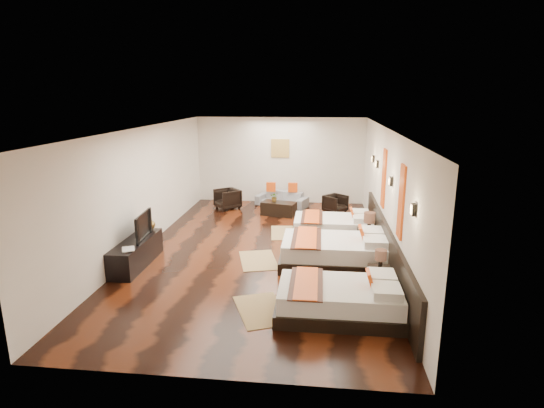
# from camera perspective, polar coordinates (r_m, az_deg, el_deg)

# --- Properties ---
(floor) EXTENTS (5.50, 9.50, 0.01)m
(floor) POSITION_cam_1_polar(r_m,az_deg,el_deg) (10.19, -1.42, -6.06)
(floor) COLOR black
(floor) RESTS_ON ground
(ceiling) EXTENTS (5.50, 9.50, 0.01)m
(ceiling) POSITION_cam_1_polar(r_m,az_deg,el_deg) (9.59, -1.52, 9.85)
(ceiling) COLOR white
(ceiling) RESTS_ON floor
(back_wall) EXTENTS (5.50, 0.01, 2.80)m
(back_wall) POSITION_cam_1_polar(r_m,az_deg,el_deg) (14.44, 1.08, 5.73)
(back_wall) COLOR silver
(back_wall) RESTS_ON floor
(left_wall) EXTENTS (0.01, 9.50, 2.80)m
(left_wall) POSITION_cam_1_polar(r_m,az_deg,el_deg) (10.52, -16.50, 1.94)
(left_wall) COLOR silver
(left_wall) RESTS_ON floor
(right_wall) EXTENTS (0.01, 9.50, 2.80)m
(right_wall) POSITION_cam_1_polar(r_m,az_deg,el_deg) (9.81, 14.66, 1.22)
(right_wall) COLOR silver
(right_wall) RESTS_ON floor
(headboard_panel) EXTENTS (0.08, 6.60, 0.90)m
(headboard_panel) POSITION_cam_1_polar(r_m,az_deg,el_deg) (9.31, 14.73, -5.59)
(headboard_panel) COLOR black
(headboard_panel) RESTS_ON floor
(bed_near) EXTENTS (2.06, 1.29, 0.78)m
(bed_near) POSITION_cam_1_polar(r_m,az_deg,el_deg) (7.38, 8.94, -12.19)
(bed_near) COLOR black
(bed_near) RESTS_ON floor
(bed_mid) EXTENTS (2.30, 1.45, 0.88)m
(bed_mid) POSITION_cam_1_polar(r_m,az_deg,el_deg) (9.34, 8.42, -6.15)
(bed_mid) COLOR black
(bed_mid) RESTS_ON floor
(bed_far) EXTENTS (2.02, 1.27, 0.77)m
(bed_far) POSITION_cam_1_polar(r_m,az_deg,el_deg) (11.15, 8.08, -2.96)
(bed_far) COLOR black
(bed_far) RESTS_ON floor
(nightstand_a) EXTENTS (0.40, 0.40, 0.79)m
(nightstand_a) POSITION_cam_1_polar(r_m,az_deg,el_deg) (8.35, 13.86, -9.14)
(nightstand_a) COLOR black
(nightstand_a) RESTS_ON floor
(nightstand_b) EXTENTS (0.48, 0.48, 0.95)m
(nightstand_b) POSITION_cam_1_polar(r_m,az_deg,el_deg) (10.19, 12.48, -4.42)
(nightstand_b) COLOR black
(nightstand_b) RESTS_ON floor
(jute_mat_near) EXTENTS (1.14, 1.39, 0.01)m
(jute_mat_near) POSITION_cam_1_polar(r_m,az_deg,el_deg) (7.53, -1.40, -13.66)
(jute_mat_near) COLOR #9D7F4F
(jute_mat_near) RESTS_ON floor
(jute_mat_mid) EXTENTS (1.03, 1.35, 0.01)m
(jute_mat_mid) POSITION_cam_1_polar(r_m,az_deg,el_deg) (9.58, -1.81, -7.36)
(jute_mat_mid) COLOR #9D7F4F
(jute_mat_mid) RESTS_ON floor
(jute_mat_far) EXTENTS (0.88, 1.28, 0.01)m
(jute_mat_far) POSITION_cam_1_polar(r_m,az_deg,el_deg) (11.42, 1.80, -3.77)
(jute_mat_far) COLOR #9D7F4F
(jute_mat_far) RESTS_ON floor
(tv_console) EXTENTS (0.50, 1.80, 0.55)m
(tv_console) POSITION_cam_1_polar(r_m,az_deg,el_deg) (9.68, -17.32, -6.10)
(tv_console) COLOR black
(tv_console) RESTS_ON floor
(tv) EXTENTS (0.20, 0.97, 0.56)m
(tv) POSITION_cam_1_polar(r_m,az_deg,el_deg) (9.61, -16.97, -2.75)
(tv) COLOR black
(tv) RESTS_ON tv_console
(book) EXTENTS (0.34, 0.38, 0.03)m
(book) POSITION_cam_1_polar(r_m,az_deg,el_deg) (9.05, -19.02, -5.72)
(book) COLOR black
(book) RESTS_ON tv_console
(figurine) EXTENTS (0.34, 0.34, 0.33)m
(figurine) POSITION_cam_1_polar(r_m,az_deg,el_deg) (10.18, -15.90, -2.40)
(figurine) COLOR brown
(figurine) RESTS_ON tv_console
(sofa) EXTENTS (1.77, 1.19, 0.48)m
(sofa) POSITION_cam_1_polar(r_m,az_deg,el_deg) (14.03, 1.29, 0.65)
(sofa) COLOR gray
(sofa) RESTS_ON floor
(armchair_left) EXTENTS (0.96, 0.96, 0.63)m
(armchair_left) POSITION_cam_1_polar(r_m,az_deg,el_deg) (13.80, -5.85, 0.67)
(armchair_left) COLOR black
(armchair_left) RESTS_ON floor
(armchair_right) EXTENTS (0.84, 0.84, 0.55)m
(armchair_right) POSITION_cam_1_polar(r_m,az_deg,el_deg) (13.44, 8.29, 0.05)
(armchair_right) COLOR black
(armchair_right) RESTS_ON floor
(coffee_table) EXTENTS (1.09, 0.73, 0.40)m
(coffee_table) POSITION_cam_1_polar(r_m,az_deg,el_deg) (13.02, 0.89, -0.60)
(coffee_table) COLOR black
(coffee_table) RESTS_ON floor
(table_plant) EXTENTS (0.28, 0.24, 0.28)m
(table_plant) POSITION_cam_1_polar(r_m,az_deg,el_deg) (13.03, 0.34, 0.96)
(table_plant) COLOR #2D5C1E
(table_plant) RESTS_ON coffee_table
(orange_panel_a) EXTENTS (0.04, 0.40, 1.30)m
(orange_panel_a) POSITION_cam_1_polar(r_m,az_deg,el_deg) (7.92, 16.54, 0.27)
(orange_panel_a) COLOR #D86014
(orange_panel_a) RESTS_ON right_wall
(orange_panel_b) EXTENTS (0.04, 0.40, 1.30)m
(orange_panel_b) POSITION_cam_1_polar(r_m,az_deg,el_deg) (10.04, 14.41, 3.27)
(orange_panel_b) COLOR #D86014
(orange_panel_b) RESTS_ON right_wall
(sconce_near) EXTENTS (0.07, 0.12, 0.18)m
(sconce_near) POSITION_cam_1_polar(r_m,az_deg,el_deg) (6.83, 17.98, -0.71)
(sconce_near) COLOR black
(sconce_near) RESTS_ON right_wall
(sconce_mid) EXTENTS (0.07, 0.12, 0.18)m
(sconce_mid) POSITION_cam_1_polar(r_m,az_deg,el_deg) (8.94, 15.26, 2.89)
(sconce_mid) COLOR black
(sconce_mid) RESTS_ON right_wall
(sconce_far) EXTENTS (0.07, 0.12, 0.18)m
(sconce_far) POSITION_cam_1_polar(r_m,az_deg,el_deg) (11.09, 13.57, 5.11)
(sconce_far) COLOR black
(sconce_far) RESTS_ON right_wall
(sconce_lounge) EXTENTS (0.07, 0.12, 0.18)m
(sconce_lounge) POSITION_cam_1_polar(r_m,az_deg,el_deg) (11.97, 13.05, 5.79)
(sconce_lounge) COLOR black
(sconce_lounge) RESTS_ON right_wall
(gold_artwork) EXTENTS (0.60, 0.04, 0.60)m
(gold_artwork) POSITION_cam_1_polar(r_m,az_deg,el_deg) (14.36, 1.08, 7.29)
(gold_artwork) COLOR #AD873F
(gold_artwork) RESTS_ON back_wall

